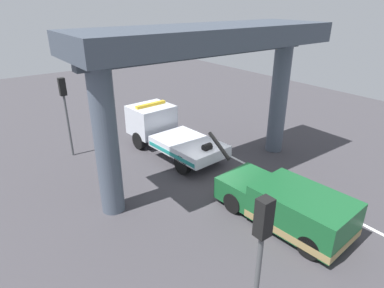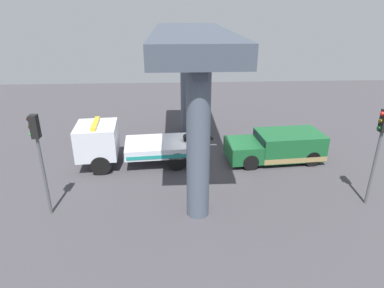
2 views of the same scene
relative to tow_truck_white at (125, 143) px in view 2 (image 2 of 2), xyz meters
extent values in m
cube|color=#423F44|center=(-3.95, -0.06, -1.25)|extent=(60.00, 40.00, 0.10)
cube|color=silver|center=(-9.95, -2.39, -1.20)|extent=(2.60, 0.16, 0.01)
cube|color=silver|center=(-3.95, -2.39, -1.20)|extent=(2.60, 0.16, 0.01)
cube|color=silver|center=(2.05, -2.39, -1.20)|extent=(2.60, 0.16, 0.01)
cube|color=silver|center=(-1.92, -0.15, -0.28)|extent=(4.02, 2.69, 0.55)
cube|color=silver|center=(1.39, 0.11, 0.27)|extent=(2.22, 2.46, 1.65)
cube|color=black|center=(2.01, 0.16, 0.64)|extent=(0.23, 2.21, 0.66)
cube|color=teal|center=(-2.02, 1.05, -0.36)|extent=(3.64, 0.30, 0.20)
cylinder|color=black|center=(-4.11, -0.32, 0.46)|extent=(1.42, 0.29, 1.07)
cylinder|color=black|center=(-3.30, -0.26, 0.12)|extent=(0.39, 0.48, 0.36)
cube|color=yellow|center=(1.39, 0.11, 1.18)|extent=(0.39, 1.93, 0.16)
cylinder|color=black|center=(1.11, 1.13, -0.70)|extent=(1.02, 0.40, 1.00)
cylinder|color=black|center=(1.28, -0.94, -0.70)|extent=(1.02, 0.40, 1.00)
cylinder|color=black|center=(-2.77, 0.83, -0.70)|extent=(1.02, 0.40, 1.00)
cylinder|color=black|center=(-2.61, -1.25, -0.70)|extent=(1.02, 0.40, 1.00)
cube|color=#195B2D|center=(-8.96, -0.11, -0.30)|extent=(3.62, 2.46, 1.35)
cube|color=#195B2D|center=(-6.37, 0.09, -0.50)|extent=(1.89, 2.24, 0.95)
cube|color=black|center=(-7.22, 0.02, 0.00)|extent=(0.21, 1.93, 0.59)
cube|color=#9E8451|center=(-8.96, -0.11, -0.79)|extent=(3.64, 2.48, 0.28)
cylinder|color=black|center=(-6.60, 1.04, -0.78)|extent=(0.86, 0.34, 0.84)
cylinder|color=black|center=(-6.45, -0.88, -0.78)|extent=(0.86, 0.34, 0.84)
cylinder|color=black|center=(-9.98, 0.77, -0.78)|extent=(0.86, 0.34, 0.84)
cylinder|color=black|center=(-9.83, -1.14, -0.78)|extent=(0.86, 0.34, 0.84)
cylinder|color=#4C5666|center=(-3.56, 4.84, 1.82)|extent=(0.91, 0.91, 6.04)
cylinder|color=#4C5666|center=(-3.56, -4.97, 1.82)|extent=(0.91, 0.91, 6.04)
cube|color=#414956|center=(-3.56, -0.06, 5.28)|extent=(3.60, 11.81, 0.87)
cube|color=#353C47|center=(-3.56, -0.06, 4.66)|extent=(0.50, 11.41, 0.36)
cylinder|color=#515456|center=(-10.95, 4.50, 0.48)|extent=(0.12, 0.12, 3.36)
sphere|color=red|center=(-10.79, 4.50, 2.90)|extent=(0.18, 0.18, 0.18)
sphere|color=#3A2D06|center=(-10.79, 4.50, 2.60)|extent=(0.18, 0.18, 0.18)
sphere|color=black|center=(-10.79, 4.50, 2.30)|extent=(0.18, 0.18, 0.18)
cylinder|color=#515456|center=(2.55, 4.50, 0.49)|extent=(0.12, 0.12, 3.39)
cube|color=black|center=(2.55, 4.50, 2.63)|extent=(0.28, 0.32, 0.90)
sphere|color=#360605|center=(2.71, 4.50, 2.93)|extent=(0.18, 0.18, 0.18)
sphere|color=#3A2D06|center=(2.71, 4.50, 2.63)|extent=(0.18, 0.18, 0.18)
sphere|color=green|center=(2.71, 4.50, 2.33)|extent=(0.18, 0.18, 0.18)
camera|label=1|loc=(-14.51, 8.97, 6.69)|focal=30.72mm
camera|label=2|loc=(-2.69, 16.53, 6.88)|focal=31.23mm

